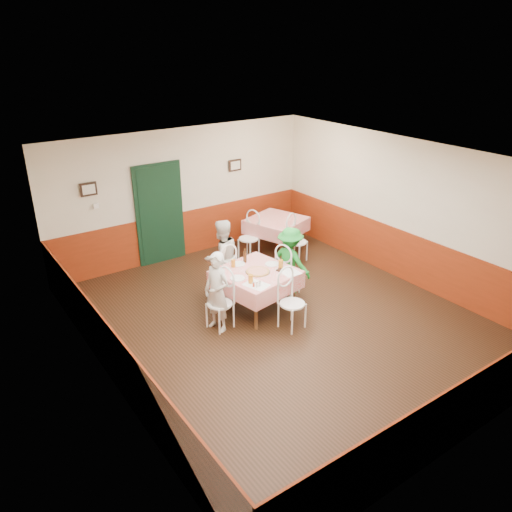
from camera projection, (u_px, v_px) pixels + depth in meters
floor at (281, 320)px, 8.66m from camera, size 7.00×7.00×0.00m
ceiling at (285, 160)px, 7.51m from camera, size 7.00×7.00×0.00m
back_wall at (183, 194)px, 10.70m from camera, size 6.00×0.10×2.80m
front_wall at (479, 347)px, 5.47m from camera, size 6.00×0.10×2.80m
left_wall at (102, 297)px, 6.51m from camera, size 0.10×7.00×2.80m
right_wall at (405, 211)px, 9.65m from camera, size 0.10×7.00×2.80m
wainscot_back at (186, 233)px, 11.06m from camera, size 6.00×0.03×1.00m
wainscot_front at (464, 411)px, 5.84m from camera, size 6.00×0.03×1.00m
wainscot_left at (111, 353)px, 6.89m from camera, size 0.03×7.00×1.00m
wainscot_right at (399, 254)px, 10.01m from camera, size 0.03×7.00×1.00m
door at (160, 215)px, 10.50m from camera, size 0.96×0.06×2.10m
picture_left at (88, 189)px, 9.44m from camera, size 0.32×0.03×0.26m
picture_right at (235, 165)px, 11.16m from camera, size 0.32×0.03×0.26m
thermostat at (96, 206)px, 9.63m from camera, size 0.10×0.03×0.10m
main_table at (256, 291)px, 8.84m from camera, size 1.41×1.41×0.77m
second_table at (276, 235)px, 11.30m from camera, size 1.43×1.43×0.77m
chair_left at (220, 304)px, 8.26m from camera, size 0.49×0.49×0.90m
chair_right at (288, 272)px, 9.36m from camera, size 0.53×0.53×0.90m
chair_far at (224, 272)px, 9.36m from camera, size 0.43×0.43×0.90m
chair_near at (292, 304)px, 8.26m from camera, size 0.47×0.47×0.90m
chair_second_a at (249, 239)px, 10.88m from camera, size 0.53×0.53×0.90m
chair_second_b at (297, 242)px, 10.71m from camera, size 0.53×0.53×0.90m
pizza at (258, 271)px, 8.64m from camera, size 0.47×0.47×0.03m
plate_left at (237, 278)px, 8.41m from camera, size 0.29×0.29×0.01m
plate_right at (272, 264)px, 8.93m from camera, size 0.29×0.29×0.01m
plate_far at (238, 264)px, 8.93m from camera, size 0.29×0.29×0.01m
glass_a at (251, 279)px, 8.24m from camera, size 0.09×0.09×0.15m
glass_b at (281, 264)px, 8.76m from camera, size 0.10×0.10×0.16m
glass_c at (233, 263)px, 8.81m from camera, size 0.09×0.09×0.14m
beer_bottle at (245, 256)px, 8.98m from camera, size 0.08×0.08×0.24m
shaker_a at (257, 285)px, 8.11m from camera, size 0.04×0.04×0.09m
shaker_b at (260, 284)px, 8.14m from camera, size 0.04×0.04×0.09m
shaker_c at (254, 284)px, 8.13m from camera, size 0.04×0.04×0.09m
menu_left at (256, 285)px, 8.20m from camera, size 0.41×0.47×0.00m
menu_right at (289, 271)px, 8.67m from camera, size 0.31×0.41×0.00m
wallet at (280, 270)px, 8.70m from camera, size 0.12×0.11×0.02m
diner_left at (217, 292)px, 8.13m from camera, size 0.45×0.57×1.38m
diner_far at (222, 258)px, 9.27m from camera, size 0.75×0.61×1.47m
diner_right at (290, 261)px, 9.30m from camera, size 0.70×0.95×1.32m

